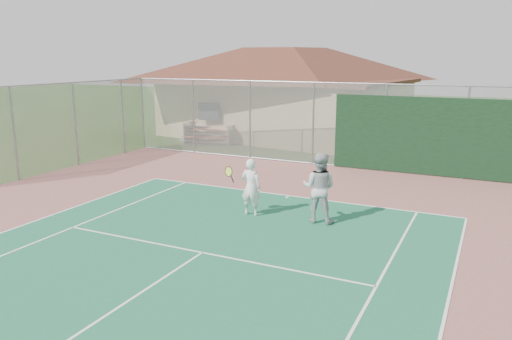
{
  "coord_description": "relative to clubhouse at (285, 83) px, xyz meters",
  "views": [
    {
      "loc": [
        5.96,
        -3.02,
        4.56
      ],
      "look_at": [
        -0.01,
        9.36,
        1.42
      ],
      "focal_mm": 35.0,
      "sensor_mm": 36.0,
      "label": 1
    }
  ],
  "objects": [
    {
      "name": "player_grey_back",
      "position": [
        6.97,
        -14.3,
        -2.06
      ],
      "size": [
        1.0,
        0.81,
        1.97
      ],
      "rotation": [
        0.0,
        0.0,
        3.21
      ],
      "color": "#ACAEB1",
      "rests_on": "ground"
    },
    {
      "name": "back_fence",
      "position": [
        7.35,
        -7.1,
        -1.38
      ],
      "size": [
        20.08,
        0.11,
        3.53
      ],
      "color": "gray",
      "rests_on": "ground"
    },
    {
      "name": "clubhouse",
      "position": [
        0.0,
        0.0,
        0.0
      ],
      "size": [
        14.89,
        10.85,
        5.99
      ],
      "rotation": [
        0.0,
        0.0,
        -0.12
      ],
      "color": "tan",
      "rests_on": "ground"
    },
    {
      "name": "side_fence_left",
      "position": [
        -4.76,
        -11.57,
        -1.29
      ],
      "size": [
        0.08,
        9.0,
        3.5
      ],
      "color": "gray",
      "rests_on": "ground"
    },
    {
      "name": "bleachers",
      "position": [
        -2.56,
        -4.12,
        -2.48
      ],
      "size": [
        2.98,
        1.94,
        1.06
      ],
      "rotation": [
        0.0,
        0.0,
        0.13
      ],
      "color": "#B13B28",
      "rests_on": "ground"
    },
    {
      "name": "player_white_front",
      "position": [
        5.0,
        -14.59,
        -2.19
      ],
      "size": [
        1.05,
        0.62,
        1.69
      ],
      "rotation": [
        0.0,
        0.0,
        3.18
      ],
      "color": "white",
      "rests_on": "ground"
    }
  ]
}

